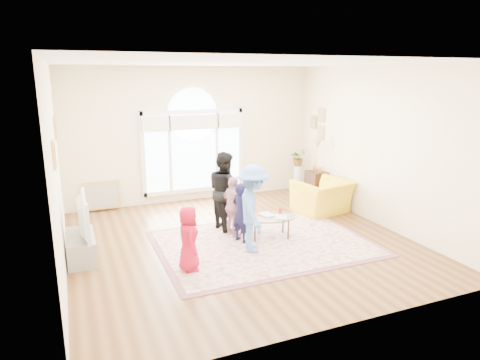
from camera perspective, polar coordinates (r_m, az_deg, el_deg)
name	(u,v)px	position (r m, az deg, el deg)	size (l,w,h in m)	color
ground	(240,241)	(8.00, 0.04, -8.20)	(6.00, 6.00, 0.00)	#543216
room_shell	(195,137)	(10.19, -6.00, 5.70)	(6.00, 6.00, 6.00)	#F7E7BE
area_rug	(263,243)	(7.91, 3.15, -8.41)	(3.60, 2.60, 0.02)	beige
rug_border	(263,243)	(7.91, 3.15, -8.44)	(3.80, 2.80, 0.01)	#7F4C56
tv_console	(81,247)	(7.68, -20.43, -8.39)	(0.45, 1.00, 0.42)	#989AA0
television	(79,216)	(7.50, -20.72, -4.52)	(0.18, 1.16, 0.67)	black
coffee_table	(270,218)	(8.05, 3.96, -5.05)	(1.11, 0.83, 0.54)	silver
armchair	(322,197)	(9.67, 10.92, -2.21)	(1.13, 0.98, 0.73)	yellow
side_cabinet	(316,186)	(10.68, 10.14, -0.73)	(0.40, 0.50, 0.70)	black
floor_lamp	(317,149)	(10.34, 10.20, 4.08)	(0.29, 0.29, 1.51)	black
plant_pedestal	(297,179)	(11.29, 7.67, 0.16)	(0.20, 0.20, 0.70)	white
potted_plant	(298,157)	(11.17, 7.76, 3.01)	(0.40, 0.35, 0.44)	#33722D
leaning_picture	(103,211)	(10.23, -17.85, -3.90)	(0.80, 0.05, 0.62)	tan
child_red	(189,239)	(6.74, -6.88, -7.75)	(0.50, 0.33, 1.03)	#B6102C
child_navy	(241,213)	(7.78, 0.13, -4.36)	(0.40, 0.26, 1.10)	#141436
child_black	(225,190)	(8.40, -2.04, -1.41)	(0.75, 0.59, 1.55)	black
child_pink	(233,207)	(8.03, -0.91, -3.59)	(0.68, 0.28, 1.16)	#CE8CA5
child_blue	(253,209)	(7.32, 1.77, -3.83)	(0.98, 0.56, 1.52)	#5489D6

